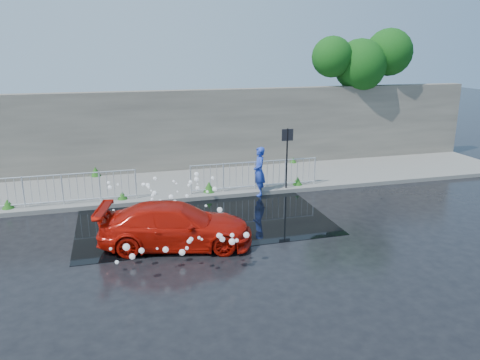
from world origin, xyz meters
name	(u,v)px	position (x,y,z in m)	size (l,w,h in m)	color
ground	(193,232)	(0.00, 0.00, 0.00)	(90.00, 90.00, 0.00)	black
pavement	(172,185)	(0.00, 5.00, 0.07)	(30.00, 4.00, 0.15)	slate
curb	(179,200)	(0.00, 3.00, 0.08)	(30.00, 0.25, 0.16)	slate
retaining_wall	(164,131)	(0.00, 7.20, 1.90)	(30.00, 0.60, 3.50)	#575149
puddle	(203,219)	(0.50, 1.00, 0.01)	(8.00, 5.00, 0.01)	black
sign_post	(287,149)	(4.20, 3.10, 1.72)	(0.45, 0.06, 2.50)	black
tree	(364,60)	(9.71, 7.41, 4.84)	(5.09, 2.51, 6.33)	#332114
railing_left	(62,188)	(-4.00, 3.35, 0.74)	(5.05, 0.05, 1.10)	silver
railing_right	(255,174)	(3.00, 3.35, 0.74)	(5.05, 0.05, 1.10)	silver
weeds	(167,182)	(-0.27, 4.52, 0.33)	(12.17, 3.93, 0.41)	#1B4111
water_spray	(178,211)	(-0.45, 0.07, 0.71)	(3.64, 5.57, 1.11)	white
red_car	(176,226)	(-0.64, -0.91, 0.62)	(1.74, 4.28, 1.24)	#B41107
person	(259,171)	(3.06, 3.00, 0.93)	(0.68, 0.45, 1.86)	#2440B7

